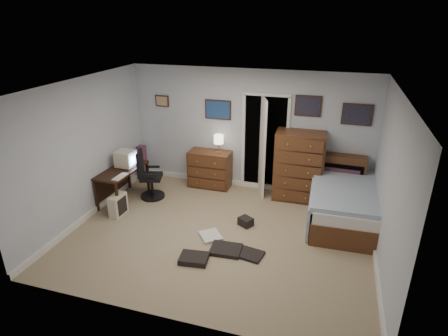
# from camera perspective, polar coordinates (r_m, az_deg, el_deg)

# --- Properties ---
(floor) EXTENTS (5.00, 4.00, 0.02)m
(floor) POSITION_cam_1_polar(r_m,az_deg,el_deg) (6.48, -0.65, -10.10)
(floor) COLOR tan
(floor) RESTS_ON ground
(computer_desk) EXTENTS (0.59, 1.19, 0.67)m
(computer_desk) POSITION_cam_1_polar(r_m,az_deg,el_deg) (7.64, -15.72, -1.18)
(computer_desk) COLOR black
(computer_desk) RESTS_ON floor
(crt_monitor) EXTENTS (0.36, 0.34, 0.32)m
(crt_monitor) POSITION_cam_1_polar(r_m,az_deg,el_deg) (7.58, -14.74, 1.38)
(crt_monitor) COLOR beige
(crt_monitor) RESTS_ON computer_desk
(keyboard) EXTENTS (0.15, 0.37, 0.02)m
(keyboard) POSITION_cam_1_polar(r_m,az_deg,el_deg) (7.17, -15.56, -1.31)
(keyboard) COLOR beige
(keyboard) RESTS_ON computer_desk
(pc_tower) EXTENTS (0.20, 0.39, 0.40)m
(pc_tower) POSITION_cam_1_polar(r_m,az_deg,el_deg) (7.22, -15.83, -5.45)
(pc_tower) COLOR beige
(pc_tower) RESTS_ON floor
(office_chair) EXTENTS (0.60, 0.60, 0.99)m
(office_chair) POSITION_cam_1_polar(r_m,az_deg,el_deg) (7.66, -11.39, -1.80)
(office_chair) COLOR black
(office_chair) RESTS_ON floor
(media_stack) EXTENTS (0.17, 0.17, 0.80)m
(media_stack) POSITION_cam_1_polar(r_m,az_deg,el_deg) (8.50, -12.32, 0.76)
(media_stack) COLOR maroon
(media_stack) RESTS_ON floor
(low_dresser) EXTENTS (0.89, 0.44, 0.79)m
(low_dresser) POSITION_cam_1_polar(r_m,az_deg,el_deg) (8.01, -2.15, -0.15)
(low_dresser) COLOR brown
(low_dresser) RESTS_ON floor
(table_lamp) EXTENTS (0.20, 0.20, 0.38)m
(table_lamp) POSITION_cam_1_polar(r_m,az_deg,el_deg) (7.71, -0.82, 4.31)
(table_lamp) COLOR gold
(table_lamp) RESTS_ON low_dresser
(doorway) EXTENTS (0.96, 1.12, 2.05)m
(doorway) POSITION_cam_1_polar(r_m,az_deg,el_deg) (7.98, 6.62, 4.30)
(doorway) COLOR black
(doorway) RESTS_ON floor
(tall_dresser) EXTENTS (0.97, 0.60, 1.39)m
(tall_dresser) POSITION_cam_1_polar(r_m,az_deg,el_deg) (7.51, 11.32, 0.31)
(tall_dresser) COLOR brown
(tall_dresser) RESTS_ON floor
(headboard_bookcase) EXTENTS (1.09, 0.32, 0.97)m
(headboard_bookcase) POSITION_cam_1_polar(r_m,az_deg,el_deg) (7.66, 16.67, -1.26)
(headboard_bookcase) COLOR brown
(headboard_bookcase) RESTS_ON floor
(bed) EXTENTS (1.25, 2.25, 0.73)m
(bed) POSITION_cam_1_polar(r_m,az_deg,el_deg) (7.15, 17.78, -4.70)
(bed) COLOR brown
(bed) RESTS_ON floor
(wall_posters) EXTENTS (4.38, 0.04, 0.60)m
(wall_posters) POSITION_cam_1_polar(r_m,az_deg,el_deg) (7.46, 8.14, 8.88)
(wall_posters) COLOR #331E11
(wall_posters) RESTS_ON floor
(floor_clutter) EXTENTS (1.24, 1.55, 0.15)m
(floor_clutter) POSITION_cam_1_polar(r_m,az_deg,el_deg) (6.12, -0.35, -11.72)
(floor_clutter) COLOR black
(floor_clutter) RESTS_ON floor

